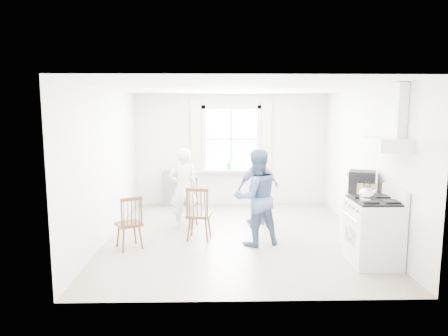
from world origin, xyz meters
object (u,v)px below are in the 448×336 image
windsor_chair_a (187,196)px  person_left (183,188)px  windsor_chair_b (198,208)px  person_mid (256,198)px  stereo_stack (362,182)px  windsor_chair_c (131,217)px  person_right (258,188)px  gas_stove (373,231)px  low_cabinet (360,220)px

windsor_chair_a → person_left: person_left is taller
windsor_chair_b → person_mid: (0.97, -0.19, 0.22)m
windsor_chair_b → person_mid: person_mid is taller
stereo_stack → windsor_chair_c: (-3.70, -0.06, -0.54)m
stereo_stack → windsor_chair_b: bearing=172.6°
windsor_chair_c → person_right: size_ratio=0.60×
gas_stove → windsor_chair_c: size_ratio=1.28×
person_mid → person_right: person_mid is taller
person_left → person_mid: bearing=123.5°
windsor_chair_a → windsor_chair_b: windsor_chair_a is taller
person_left → person_mid: person_mid is taller
low_cabinet → windsor_chair_b: bearing=172.5°
windsor_chair_c → person_right: (2.18, 1.41, 0.19)m
gas_stove → windsor_chair_c: bearing=170.0°
stereo_stack → person_right: size_ratio=0.35×
person_right → person_mid: bearing=62.0°
person_right → windsor_chair_b: bearing=21.5°
low_cabinet → person_mid: 1.73m
windsor_chair_b → person_right: bearing=41.5°
gas_stove → low_cabinet: 0.70m
windsor_chair_b → person_left: (-0.31, 0.79, 0.19)m
gas_stove → person_left: 3.43m
windsor_chair_a → person_right: 1.39m
gas_stove → windsor_chair_b: (-2.58, 1.05, 0.09)m
low_cabinet → person_mid: size_ratio=0.57×
person_mid → windsor_chair_a: bearing=-62.1°
low_cabinet → windsor_chair_b: (-2.65, 0.35, 0.12)m
windsor_chair_a → windsor_chair_c: size_ratio=1.09×
low_cabinet → windsor_chair_c: (-3.70, -0.06, 0.08)m
gas_stove → person_mid: bearing=152.0°
person_right → windsor_chair_a: bearing=-20.0°
person_left → person_mid: size_ratio=0.96×
windsor_chair_a → person_mid: person_mid is taller
low_cabinet → person_right: 2.05m
stereo_stack → windsor_chair_a: size_ratio=0.53×
gas_stove → person_mid: (-1.62, 0.86, 0.31)m
low_cabinet → person_left: (-2.96, 1.13, 0.31)m
windsor_chair_c → person_right: person_right is taller
stereo_stack → windsor_chair_b: (-2.65, 0.34, -0.50)m
stereo_stack → person_right: person_right is taller
windsor_chair_c → person_mid: 2.05m
low_cabinet → person_left: 3.18m
stereo_stack → person_mid: (-1.69, 0.15, -0.28)m
gas_stove → windsor_chair_a: gas_stove is taller
windsor_chair_a → person_right: size_ratio=0.66×
person_left → person_right: (1.44, 0.22, -0.04)m
person_mid → person_right: size_ratio=1.10×
windsor_chair_c → person_left: 1.42m
gas_stove → person_right: size_ratio=0.77×
stereo_stack → person_left: size_ratio=0.33×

